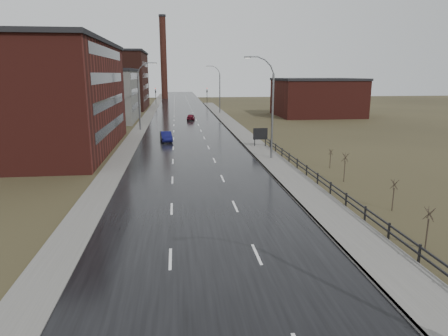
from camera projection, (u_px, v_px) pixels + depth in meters
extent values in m
cube|color=black|center=(187.00, 131.00, 67.50)|extent=(14.00, 300.00, 0.06)
cube|color=#595651|center=(272.00, 160.00, 44.32)|extent=(3.20, 180.00, 0.18)
cube|color=slate|center=(258.00, 161.00, 44.15)|extent=(0.16, 180.00, 0.18)
cube|color=#595651|center=(138.00, 132.00, 66.55)|extent=(2.40, 260.00, 0.12)
cube|color=#471914|center=(19.00, 99.00, 49.10)|extent=(22.00, 28.00, 13.00)
cube|color=black|center=(12.00, 41.00, 47.55)|extent=(22.44, 28.56, 0.50)
cube|color=black|center=(112.00, 126.00, 51.17)|extent=(0.06, 22.40, 1.20)
cube|color=black|center=(111.00, 102.00, 50.48)|extent=(0.06, 22.40, 1.20)
cube|color=black|center=(109.00, 78.00, 49.79)|extent=(0.06, 22.40, 1.20)
cube|color=black|center=(107.00, 53.00, 49.10)|extent=(0.06, 22.40, 1.20)
cube|color=slate|center=(96.00, 96.00, 81.68)|extent=(16.00, 20.00, 10.00)
cube|color=black|center=(94.00, 70.00, 80.47)|extent=(16.32, 20.40, 0.50)
cube|color=black|center=(136.00, 106.00, 83.06)|extent=(0.06, 16.00, 1.20)
cube|color=black|center=(136.00, 91.00, 82.37)|extent=(0.06, 16.00, 1.20)
cube|color=black|center=(135.00, 76.00, 81.68)|extent=(0.06, 16.00, 1.20)
cube|color=#331611|center=(98.00, 81.00, 109.51)|extent=(26.00, 24.00, 15.00)
cube|color=black|center=(96.00, 52.00, 107.73)|extent=(26.52, 24.48, 0.50)
cube|color=black|center=(146.00, 97.00, 112.05)|extent=(0.06, 19.20, 1.20)
cube|color=black|center=(146.00, 87.00, 111.35)|extent=(0.06, 19.20, 1.20)
cube|color=black|center=(145.00, 76.00, 110.66)|extent=(0.06, 19.20, 1.20)
cube|color=black|center=(145.00, 64.00, 109.97)|extent=(0.06, 19.20, 1.20)
cube|color=#471914|center=(317.00, 98.00, 91.34)|extent=(18.00, 16.00, 8.00)
cube|color=black|center=(318.00, 79.00, 90.36)|extent=(18.36, 16.32, 0.50)
cylinder|color=#331611|center=(164.00, 59.00, 150.32)|extent=(2.40, 2.40, 30.00)
cylinder|color=black|center=(162.00, 16.00, 146.80)|extent=(2.70, 2.70, 0.80)
cylinder|color=slate|center=(272.00, 118.00, 44.24)|extent=(0.24, 0.24, 9.50)
cylinder|color=slate|center=(272.00, 70.00, 43.03)|extent=(0.51, 0.14, 0.98)
cylinder|color=slate|center=(268.00, 63.00, 42.81)|extent=(0.81, 0.14, 0.81)
cylinder|color=slate|center=(262.00, 58.00, 42.62)|extent=(0.98, 0.14, 0.51)
cylinder|color=slate|center=(254.00, 57.00, 42.49)|extent=(1.01, 0.14, 0.14)
cube|color=slate|center=(248.00, 57.00, 42.42)|extent=(0.70, 0.28, 0.18)
cube|color=silver|center=(247.00, 58.00, 42.44)|extent=(0.50, 0.20, 0.04)
cylinder|color=slate|center=(139.00, 102.00, 67.43)|extent=(0.24, 0.24, 9.50)
cylinder|color=slate|center=(139.00, 71.00, 66.26)|extent=(0.51, 0.14, 0.98)
cylinder|color=slate|center=(141.00, 67.00, 66.15)|extent=(0.81, 0.14, 0.81)
cylinder|color=slate|center=(145.00, 64.00, 66.12)|extent=(0.98, 0.14, 0.51)
cylinder|color=slate|center=(151.00, 63.00, 66.18)|extent=(1.01, 0.14, 0.14)
cube|color=slate|center=(155.00, 63.00, 66.27)|extent=(0.70, 0.28, 0.18)
cube|color=silver|center=(155.00, 64.00, 66.29)|extent=(0.50, 0.20, 0.04)
cylinder|color=slate|center=(220.00, 94.00, 96.42)|extent=(0.24, 0.24, 9.50)
cylinder|color=slate|center=(219.00, 72.00, 95.21)|extent=(0.51, 0.14, 0.98)
cylinder|color=slate|center=(217.00, 69.00, 94.99)|extent=(0.81, 0.14, 0.81)
cylinder|color=slate|center=(214.00, 67.00, 94.80)|extent=(0.98, 0.14, 0.51)
cylinder|color=slate|center=(211.00, 66.00, 94.66)|extent=(1.01, 0.14, 0.14)
cube|color=slate|center=(208.00, 66.00, 94.60)|extent=(0.70, 0.28, 0.18)
cube|color=silver|center=(208.00, 67.00, 94.62)|extent=(0.50, 0.20, 0.04)
cube|color=black|center=(419.00, 254.00, 20.26)|extent=(0.10, 0.10, 1.10)
cube|color=black|center=(389.00, 232.00, 23.16)|extent=(0.10, 0.10, 1.10)
cube|color=black|center=(365.00, 214.00, 26.06)|extent=(0.10, 0.10, 1.10)
cube|color=black|center=(346.00, 200.00, 28.95)|extent=(0.10, 0.10, 1.10)
cube|color=black|center=(330.00, 189.00, 31.85)|extent=(0.10, 0.10, 1.10)
cube|color=black|center=(318.00, 179.00, 34.75)|extent=(0.10, 0.10, 1.10)
cube|color=black|center=(307.00, 171.00, 37.65)|extent=(0.10, 0.10, 1.10)
cube|color=black|center=(297.00, 164.00, 40.55)|extent=(0.10, 0.10, 1.10)
cube|color=black|center=(289.00, 158.00, 43.45)|extent=(0.10, 0.10, 1.10)
cube|color=black|center=(282.00, 153.00, 46.35)|extent=(0.10, 0.10, 1.10)
cube|color=black|center=(276.00, 148.00, 49.25)|extent=(0.10, 0.10, 1.10)
cube|color=black|center=(270.00, 144.00, 52.14)|extent=(0.10, 0.10, 1.10)
cube|color=black|center=(349.00, 197.00, 28.38)|extent=(0.08, 53.00, 0.10)
cube|color=black|center=(349.00, 202.00, 28.47)|extent=(0.08, 53.00, 0.10)
cylinder|color=#382D23|center=(427.00, 234.00, 21.84)|extent=(0.08, 0.08, 1.82)
cylinder|color=#382D23|center=(430.00, 214.00, 21.58)|extent=(0.04, 0.62, 0.72)
cylinder|color=#382D23|center=(429.00, 214.00, 21.62)|extent=(0.58, 0.23, 0.73)
cylinder|color=#382D23|center=(428.00, 214.00, 21.59)|extent=(0.35, 0.52, 0.74)
cylinder|color=#382D23|center=(429.00, 214.00, 21.54)|extent=(0.35, 0.52, 0.74)
cylinder|color=#382D23|center=(430.00, 214.00, 21.53)|extent=(0.58, 0.23, 0.73)
cylinder|color=#382D23|center=(393.00, 199.00, 28.15)|extent=(0.08, 0.08, 1.68)
cylinder|color=#382D23|center=(395.00, 185.00, 27.90)|extent=(0.04, 0.57, 0.67)
cylinder|color=#382D23|center=(394.00, 184.00, 27.94)|extent=(0.54, 0.22, 0.68)
cylinder|color=#382D23|center=(394.00, 184.00, 27.92)|extent=(0.32, 0.48, 0.68)
cylinder|color=#382D23|center=(394.00, 185.00, 27.86)|extent=(0.32, 0.48, 0.68)
cylinder|color=#382D23|center=(395.00, 185.00, 27.85)|extent=(0.54, 0.22, 0.68)
cylinder|color=#382D23|center=(344.00, 171.00, 35.75)|extent=(0.08, 0.08, 1.95)
cylinder|color=#382D23|center=(346.00, 157.00, 35.47)|extent=(0.04, 0.65, 0.77)
cylinder|color=#382D23|center=(345.00, 157.00, 35.51)|extent=(0.62, 0.24, 0.78)
cylinder|color=#382D23|center=(345.00, 157.00, 35.48)|extent=(0.37, 0.55, 0.78)
cylinder|color=#382D23|center=(345.00, 157.00, 35.43)|extent=(0.37, 0.55, 0.78)
cylinder|color=#382D23|center=(346.00, 158.00, 35.42)|extent=(0.62, 0.24, 0.78)
cylinder|color=#382D23|center=(330.00, 161.00, 40.90)|extent=(0.08, 0.08, 1.48)
cylinder|color=#382D23|center=(331.00, 152.00, 40.69)|extent=(0.04, 0.50, 0.59)
cylinder|color=#382D23|center=(331.00, 152.00, 40.73)|extent=(0.48, 0.19, 0.60)
cylinder|color=#382D23|center=(330.00, 152.00, 40.71)|extent=(0.29, 0.43, 0.60)
cylinder|color=#382D23|center=(330.00, 152.00, 40.65)|extent=(0.29, 0.43, 0.60)
cylinder|color=#382D23|center=(331.00, 152.00, 40.64)|extent=(0.48, 0.19, 0.60)
cube|color=black|center=(255.00, 141.00, 52.50)|extent=(0.10, 0.10, 1.80)
cube|color=black|center=(265.00, 140.00, 52.67)|extent=(0.10, 0.10, 1.80)
cube|color=silver|center=(260.00, 134.00, 52.32)|extent=(1.81, 0.08, 1.42)
cube|color=black|center=(260.00, 134.00, 52.28)|extent=(1.91, 0.04, 1.52)
cylinder|color=black|center=(156.00, 96.00, 123.97)|extent=(0.16, 0.16, 5.20)
imported|color=black|center=(155.00, 89.00, 123.47)|extent=(0.58, 2.73, 1.10)
sphere|color=#FF190C|center=(155.00, 88.00, 123.26)|extent=(0.18, 0.18, 0.18)
cylinder|color=black|center=(207.00, 96.00, 125.81)|extent=(0.16, 0.16, 5.20)
imported|color=black|center=(207.00, 89.00, 125.31)|extent=(0.58, 2.73, 1.10)
sphere|color=#FF190C|center=(207.00, 88.00, 125.10)|extent=(0.18, 0.18, 0.18)
imported|color=#0E0F46|center=(166.00, 137.00, 57.04)|extent=(1.97, 4.39, 1.40)
imported|color=#550E1B|center=(191.00, 117.00, 83.33)|extent=(1.96, 3.89, 1.27)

